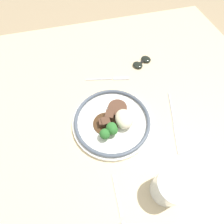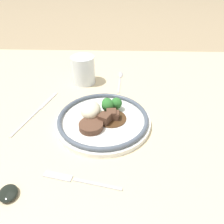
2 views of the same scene
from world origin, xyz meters
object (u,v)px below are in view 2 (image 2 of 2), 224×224
knife (38,110)px  fork (74,179)px  plate (102,118)px  spoon (120,77)px  juice_glass (84,71)px

knife → fork: bearing=-131.5°
plate → spoon: plate is taller
plate → fork: plate is taller
plate → juice_glass: bearing=19.4°
juice_glass → knife: (-0.19, 0.12, -0.04)m
fork → spoon: 0.49m
fork → knife: 0.29m
juice_glass → knife: bearing=147.8°
knife → spoon: (0.23, -0.25, 0.00)m
plate → knife: bearing=75.5°
plate → knife: plate is taller
plate → spoon: bearing=-10.0°
plate → knife: size_ratio=1.16×
fork → knife: (0.25, 0.15, -0.00)m
plate → juice_glass: 0.25m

